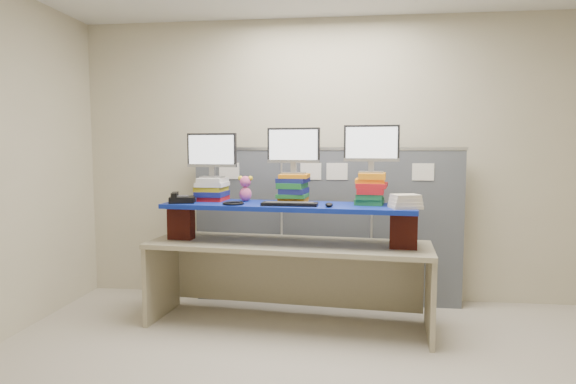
# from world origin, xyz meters

# --- Properties ---
(room) EXTENTS (5.00, 4.00, 2.80)m
(room) POSITION_xyz_m (0.00, 0.00, 1.40)
(room) COLOR beige
(room) RESTS_ON ground
(cubicle_partition) EXTENTS (2.60, 0.06, 1.53)m
(cubicle_partition) POSITION_xyz_m (-0.00, 1.78, 0.77)
(cubicle_partition) COLOR #494E56
(cubicle_partition) RESTS_ON ground
(desk) EXTENTS (2.44, 0.92, 0.72)m
(desk) POSITION_xyz_m (-0.30, 1.14, 0.58)
(desk) COLOR tan
(desk) RESTS_ON ground
(brick_pier_left) EXTENTS (0.22, 0.14, 0.29)m
(brick_pier_left) POSITION_xyz_m (-1.25, 1.18, 0.87)
(brick_pier_left) COLOR maroon
(brick_pier_left) RESTS_ON desk
(brick_pier_right) EXTENTS (0.22, 0.14, 0.29)m
(brick_pier_right) POSITION_xyz_m (0.64, 1.00, 0.87)
(brick_pier_right) COLOR maroon
(brick_pier_right) RESTS_ON desk
(blue_board) EXTENTS (2.14, 0.72, 0.04)m
(blue_board) POSITION_xyz_m (-0.30, 1.14, 1.03)
(blue_board) COLOR #0B1B92
(blue_board) RESTS_ON brick_pier_left
(book_stack_left) EXTENTS (0.27, 0.31, 0.20)m
(book_stack_left) POSITION_xyz_m (-1.00, 1.33, 1.15)
(book_stack_left) COLOR red
(book_stack_left) RESTS_ON blue_board
(book_stack_center) EXTENTS (0.28, 0.33, 0.25)m
(book_stack_center) POSITION_xyz_m (-0.26, 1.26, 1.18)
(book_stack_center) COLOR orange
(book_stack_center) RESTS_ON blue_board
(book_stack_right) EXTENTS (0.29, 0.33, 0.26)m
(book_stack_right) POSITION_xyz_m (0.39, 1.20, 1.18)
(book_stack_right) COLOR #1C6C2F
(book_stack_right) RESTS_ON blue_board
(monitor_left) EXTENTS (0.46, 0.15, 0.40)m
(monitor_left) POSITION_xyz_m (-1.00, 1.33, 1.48)
(monitor_left) COLOR #95959A
(monitor_left) RESTS_ON book_stack_left
(monitor_center) EXTENTS (0.46, 0.15, 0.40)m
(monitor_center) POSITION_xyz_m (-0.26, 1.26, 1.52)
(monitor_center) COLOR #95959A
(monitor_center) RESTS_ON book_stack_center
(monitor_right) EXTENTS (0.46, 0.15, 0.40)m
(monitor_right) POSITION_xyz_m (0.39, 1.20, 1.54)
(monitor_right) COLOR #95959A
(monitor_right) RESTS_ON book_stack_right
(keyboard) EXTENTS (0.46, 0.17, 0.03)m
(keyboard) POSITION_xyz_m (-0.27, 1.02, 1.07)
(keyboard) COLOR black
(keyboard) RESTS_ON blue_board
(mouse) EXTENTS (0.06, 0.11, 0.04)m
(mouse) POSITION_xyz_m (0.05, 0.96, 1.07)
(mouse) COLOR black
(mouse) RESTS_ON blue_board
(desk_phone) EXTENTS (0.25, 0.23, 0.09)m
(desk_phone) POSITION_xyz_m (-1.22, 1.12, 1.09)
(desk_phone) COLOR black
(desk_phone) RESTS_ON blue_board
(headset) EXTENTS (0.19, 0.19, 0.02)m
(headset) POSITION_xyz_m (-0.74, 1.04, 1.06)
(headset) COLOR black
(headset) RESTS_ON blue_board
(plush_toy) EXTENTS (0.13, 0.10, 0.23)m
(plush_toy) POSITION_xyz_m (-0.69, 1.29, 1.17)
(plush_toy) COLOR #D4518C
(plush_toy) RESTS_ON blue_board
(binder_stack) EXTENTS (0.27, 0.23, 0.11)m
(binder_stack) POSITION_xyz_m (0.65, 0.95, 1.11)
(binder_stack) COLOR beige
(binder_stack) RESTS_ON blue_board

